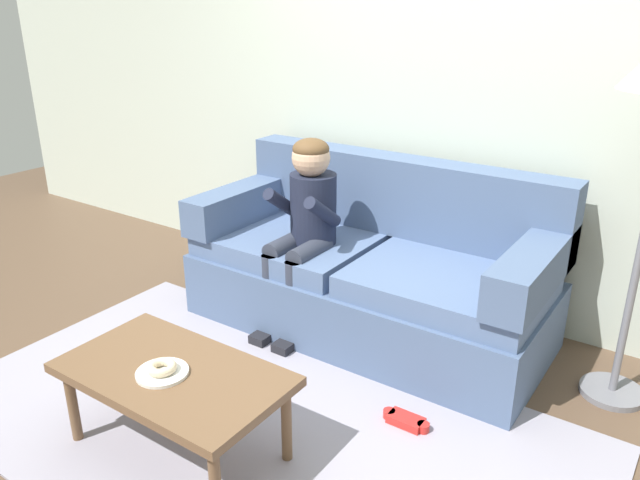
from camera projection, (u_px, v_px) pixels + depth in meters
The scene contains 9 objects.
ground at pixel (288, 399), 2.97m from camera, with size 10.00×10.00×0.00m, color brown.
wall_back at pixel (431, 73), 3.54m from camera, with size 8.00×0.10×2.80m, color beige.
area_rug at pixel (254, 425), 2.77m from camera, with size 2.93×1.63×0.01m, color #9993A3.
couch at pixel (372, 272), 3.51m from camera, with size 2.00×0.90×0.95m.
coffee_table at pixel (174, 379), 2.50m from camera, with size 0.95×0.54×0.40m.
person_child at pixel (305, 218), 3.40m from camera, with size 0.34×0.58×1.10m.
plate at pixel (162, 373), 2.46m from camera, with size 0.21×0.21×0.01m, color white.
donut at pixel (162, 367), 2.45m from camera, with size 0.12×0.12×0.04m, color beige.
toy_controller at pixel (406, 421), 2.77m from camera, with size 0.23×0.09×0.05m.
Camera 1 is at (1.54, -1.96, 1.79)m, focal length 34.64 mm.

